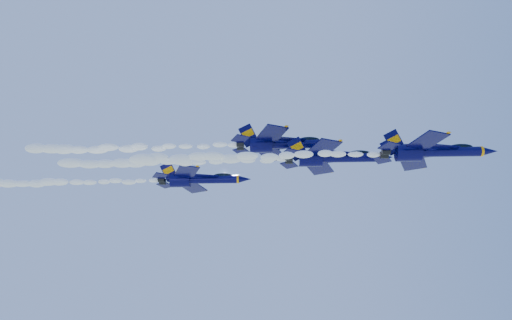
{
  "coord_description": "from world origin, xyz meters",
  "views": [
    {
      "loc": [
        -2.42,
        -74.11,
        118.62
      ],
      "look_at": [
        -4.69,
        1.61,
        152.48
      ],
      "focal_mm": 35.0,
      "sensor_mm": 36.0,
      "label": 1
    }
  ],
  "objects_px": {
    "jet_second": "(332,158)",
    "jet_lead": "(431,152)",
    "jet_fourth": "(199,179)",
    "jet_third": "(282,144)"
  },
  "relations": [
    {
      "from": "jet_third",
      "to": "jet_fourth",
      "type": "distance_m",
      "value": 20.09
    },
    {
      "from": "jet_fourth",
      "to": "jet_lead",
      "type": "bearing_deg",
      "value": -32.05
    },
    {
      "from": "jet_second",
      "to": "jet_lead",
      "type": "bearing_deg",
      "value": -29.94
    },
    {
      "from": "jet_second",
      "to": "jet_third",
      "type": "height_order",
      "value": "jet_third"
    },
    {
      "from": "jet_second",
      "to": "jet_fourth",
      "type": "relative_size",
      "value": 0.97
    },
    {
      "from": "jet_second",
      "to": "jet_fourth",
      "type": "xyz_separation_m",
      "value": [
        -23.63,
        15.46,
        2.71
      ]
    },
    {
      "from": "jet_lead",
      "to": "jet_second",
      "type": "bearing_deg",
      "value": 150.06
    },
    {
      "from": "jet_lead",
      "to": "jet_third",
      "type": "distance_m",
      "value": 24.57
    },
    {
      "from": "jet_second",
      "to": "jet_fourth",
      "type": "bearing_deg",
      "value": 146.82
    },
    {
      "from": "jet_lead",
      "to": "jet_fourth",
      "type": "xyz_separation_m",
      "value": [
        -36.85,
        23.07,
        5.4
      ]
    }
  ]
}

